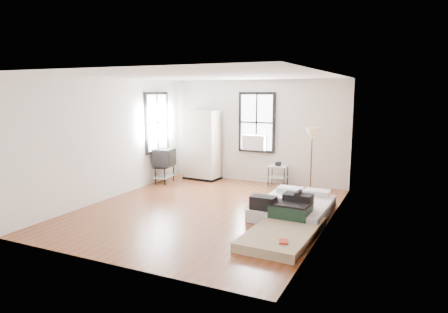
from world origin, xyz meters
The scene contains 8 objects.
ground centered at (0.00, 0.00, 0.00)m, with size 6.00×6.00×0.00m, color brown.
room_shell centered at (0.23, 0.36, 1.74)m, with size 5.02×6.02×2.80m.
mattress_main centered at (1.74, 0.49, 0.17)m, with size 1.40×1.89×0.60m.
mattress_bare centered at (1.93, -0.75, 0.13)m, with size 1.10×1.99×0.42m.
wardrobe centered at (-1.54, 2.65, 0.98)m, with size 1.02×0.62×1.96m.
side_table centered at (0.71, 2.72, 0.44)m, with size 0.50×0.40×0.65m.
floor_lamp centered at (1.59, 2.65, 1.36)m, with size 0.34×0.34×1.59m.
tv_stand centered at (-2.21, 1.76, 0.67)m, with size 0.54×0.71×0.94m.
Camera 1 is at (3.82, -7.25, 2.48)m, focal length 32.00 mm.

